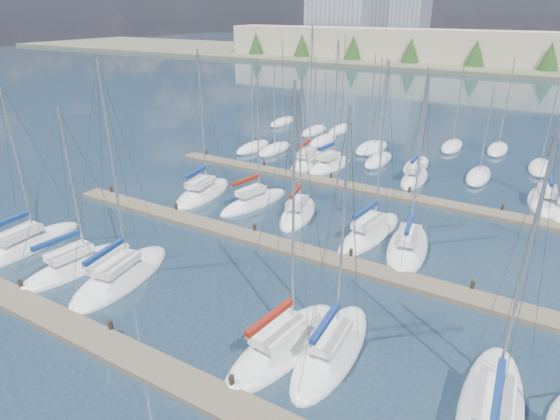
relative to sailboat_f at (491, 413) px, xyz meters
The scene contains 21 objects.
ground 54.60m from the sailboat_f, 105.36° to the left, with size 400.00×400.00×0.00m, color #243748.
dock_near 15.42m from the sailboat_f, 159.75° to the right, with size 44.00×1.93×1.10m.
dock_mid 16.86m from the sailboat_f, 149.07° to the left, with size 44.00×1.93×1.10m.
dock_far 26.89m from the sailboat_f, 122.54° to the left, with size 44.00×1.93×1.10m.
sailboat_f is the anchor object (origin of this frame).
sailboat_q 27.82m from the sailboat_f, 88.99° to the left, with size 3.45×7.79×11.14m.
sailboat_p 30.19m from the sailboat_f, 111.84° to the left, with size 2.50×6.81×11.73m.
sailboat_d 9.93m from the sailboat_f, behind, with size 3.77×8.96×14.14m.
sailboat_l 15.08m from the sailboat_f, 119.81° to the left, with size 4.12×8.82×12.85m.
sailboat_n 35.92m from the sailboat_f, 130.20° to the left, with size 3.95×8.90×15.37m.
sailboat_i 26.23m from the sailboat_f, 146.29° to the left, with size 3.74×8.28×13.19m.
sailboat_a 31.61m from the sailboat_f, behind, with size 3.13×9.00×12.66m.
sailboat_j 22.41m from the sailboat_f, 140.28° to the left, with size 3.98×7.45×12.13m.
sailboat_h 30.61m from the sailboat_f, 152.75° to the left, with size 4.28×8.52×13.66m.
sailboat_b 25.91m from the sailboat_f, behind, with size 3.48×8.42×11.42m.
sailboat_e 7.63m from the sailboat_f, behind, with size 3.13×8.41×13.17m.
sailboat_c 22.34m from the sailboat_f, behind, with size 4.58×9.12×14.39m.
sailboat_o 34.29m from the sailboat_f, 126.58° to the left, with size 3.50×7.68×13.99m.
sailboat_k 17.51m from the sailboat_f, 127.62° to the left, with size 3.39×9.24×13.67m.
distant_boats 40.98m from the sailboat_f, 117.31° to the left, with size 36.93×20.75×13.30m.
shoreline 145.28m from the sailboat_f, 101.03° to the left, with size 400.00×60.00×38.00m.
Camera 1 is at (14.24, -10.10, 16.21)m, focal length 30.00 mm.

